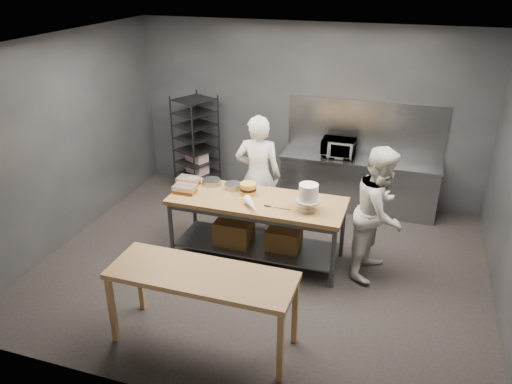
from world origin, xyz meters
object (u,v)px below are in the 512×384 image
microwave (338,148)px  frosted_cake_stand (308,194)px  layer_cake (248,189)px  chef_right (380,213)px  work_table (256,222)px  chef_behind (258,176)px  near_counter (202,280)px  speed_rack (196,145)px

microwave → frosted_cake_stand: (-0.03, -2.13, 0.10)m
microwave → layer_cake: microwave is taller
chef_right → work_table: bearing=108.7°
chef_behind → microwave: bearing=-135.9°
near_counter → speed_rack: size_ratio=1.14×
frosted_cake_stand → layer_cake: 0.95m
chef_right → layer_cake: (-1.79, -0.03, 0.10)m
frosted_cake_stand → speed_rack: bearing=140.7°
speed_rack → chef_right: bearing=-27.6°
work_table → layer_cake: bearing=140.8°
chef_behind → chef_right: chef_behind is taller
near_counter → frosted_cake_stand: bearing=66.5°
work_table → near_counter: bearing=-90.3°
near_counter → chef_right: bearing=50.6°
work_table → chef_right: (1.63, 0.16, 0.32)m
work_table → chef_behind: (-0.21, 0.73, 0.37)m
work_table → frosted_cake_stand: frosted_cake_stand is taller
chef_right → chef_behind: bearing=85.8°
near_counter → chef_behind: (-0.20, 2.57, 0.13)m
speed_rack → layer_cake: bearing=-48.3°
chef_behind → layer_cake: bearing=86.1°
work_table → near_counter: (-0.01, -1.83, 0.24)m
frosted_cake_stand → work_table: bearing=171.3°
chef_right → frosted_cake_stand: bearing=120.2°
near_counter → frosted_cake_stand: 1.91m
near_counter → microwave: 3.94m
work_table → chef_right: 1.67m
microwave → speed_rack: bearing=-178.2°
speed_rack → chef_behind: 1.98m
near_counter → speed_rack: speed_rack is taller
work_table → speed_rack: 2.64m
speed_rack → frosted_cake_stand: speed_rack is taller
chef_right → frosted_cake_stand: size_ratio=4.84×
work_table → chef_behind: chef_behind is taller
microwave → layer_cake: bearing=-116.3°
near_counter → frosted_cake_stand: (0.75, 1.72, 0.34)m
work_table → microwave: 2.22m
chef_right → microwave: size_ratio=3.31×
chef_behind → layer_cake: 0.61m
layer_cake → frosted_cake_stand: bearing=-15.2°
microwave → frosted_cake_stand: bearing=-90.9°
chef_behind → layer_cake: (0.05, -0.60, 0.06)m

